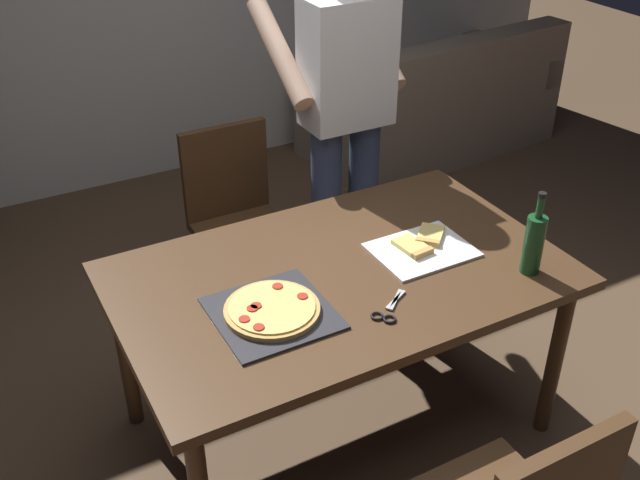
% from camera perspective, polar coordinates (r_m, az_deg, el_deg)
% --- Properties ---
extents(ground_plane, '(12.00, 12.00, 0.00)m').
position_cam_1_polar(ground_plane, '(3.13, 1.36, -13.86)').
color(ground_plane, brown).
extents(dining_table, '(1.59, 0.99, 0.75)m').
position_cam_1_polar(dining_table, '(2.68, 1.54, -3.71)').
color(dining_table, '#4C331E').
rests_on(dining_table, ground_plane).
extents(chair_far_side, '(0.42, 0.42, 0.90)m').
position_cam_1_polar(chair_far_side, '(3.52, -6.48, 2.28)').
color(chair_far_side, '#472D19').
rests_on(chair_far_side, ground_plane).
extents(couch, '(1.78, 1.02, 0.85)m').
position_cam_1_polar(couch, '(5.27, 8.81, 9.96)').
color(couch, gray).
rests_on(couch, ground_plane).
extents(person_serving_pizza, '(0.55, 0.54, 1.75)m').
position_cam_1_polar(person_serving_pizza, '(3.31, 1.90, 9.86)').
color(person_serving_pizza, '#38476B').
rests_on(person_serving_pizza, ground_plane).
extents(pepperoni_pizza_on_tray, '(0.38, 0.38, 0.04)m').
position_cam_1_polar(pepperoni_pizza_on_tray, '(2.43, -3.71, -5.45)').
color(pepperoni_pizza_on_tray, '#2D2D33').
rests_on(pepperoni_pizza_on_tray, dining_table).
extents(pizza_slices_on_towel, '(0.36, 0.28, 0.03)m').
position_cam_1_polar(pizza_slices_on_towel, '(2.78, 7.83, -0.54)').
color(pizza_slices_on_towel, white).
rests_on(pizza_slices_on_towel, dining_table).
extents(wine_bottle, '(0.07, 0.07, 0.32)m').
position_cam_1_polar(wine_bottle, '(2.68, 16.12, -0.20)').
color(wine_bottle, '#194723').
rests_on(wine_bottle, dining_table).
extents(kitchen_scissors, '(0.19, 0.15, 0.01)m').
position_cam_1_polar(kitchen_scissors, '(2.45, 5.21, -5.47)').
color(kitchen_scissors, silver).
rests_on(kitchen_scissors, dining_table).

